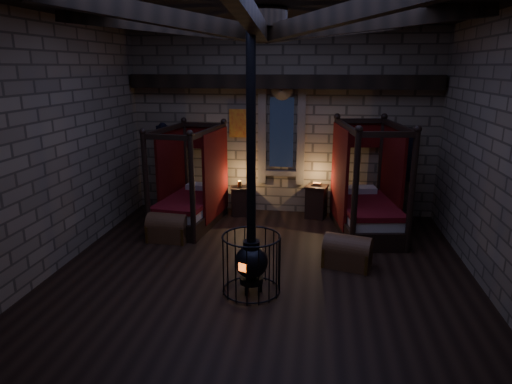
# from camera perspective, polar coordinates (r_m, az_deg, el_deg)

# --- Properties ---
(room) EXTENTS (7.02, 7.02, 4.29)m
(room) POSITION_cam_1_polar(r_m,az_deg,el_deg) (7.15, 1.01, 18.38)
(room) COLOR black
(room) RESTS_ON ground
(bed_left) EXTENTS (1.31, 2.16, 2.14)m
(bed_left) POSITION_cam_1_polar(r_m,az_deg,el_deg) (10.09, -8.13, -1.11)
(bed_left) COLOR black
(bed_left) RESTS_ON ground
(bed_right) EXTENTS (1.46, 2.32, 2.27)m
(bed_right) POSITION_cam_1_polar(r_m,az_deg,el_deg) (9.79, 13.61, -1.72)
(bed_right) COLOR black
(bed_right) RESTS_ON ground
(trunk_left) EXTENTS (0.82, 0.54, 0.58)m
(trunk_left) POSITION_cam_1_polar(r_m,az_deg,el_deg) (9.30, -10.89, -4.45)
(trunk_left) COLOR brown
(trunk_left) RESTS_ON ground
(trunk_right) EXTENTS (0.90, 0.69, 0.58)m
(trunk_right) POSITION_cam_1_polar(r_m,az_deg,el_deg) (8.14, 11.36, -7.41)
(trunk_right) COLOR brown
(trunk_right) RESTS_ON ground
(nightstand_left) EXTENTS (0.51, 0.50, 0.83)m
(nightstand_left) POSITION_cam_1_polar(r_m,az_deg,el_deg) (10.65, -2.04, -1.08)
(nightstand_left) COLOR black
(nightstand_left) RESTS_ON ground
(nightstand_right) EXTENTS (0.56, 0.55, 0.82)m
(nightstand_right) POSITION_cam_1_polar(r_m,az_deg,el_deg) (10.55, 7.54, -1.16)
(nightstand_right) COLOR black
(nightstand_right) RESTS_ON ground
(stove) EXTENTS (0.90, 0.90, 4.05)m
(stove) POSITION_cam_1_polar(r_m,az_deg,el_deg) (7.00, -0.59, -8.09)
(stove) COLOR black
(stove) RESTS_ON ground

